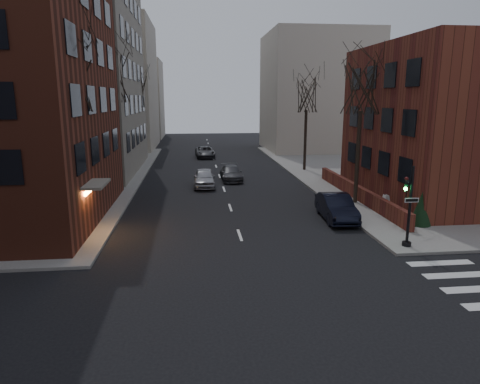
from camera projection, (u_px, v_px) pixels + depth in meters
name	position (u px, v px, depth m)	size (l,w,h in m)	color
ground	(287.00, 373.00, 11.64)	(160.00, 160.00, 0.00)	black
building_left_tan	(33.00, 24.00, 39.82)	(18.00, 18.00, 28.00)	gray
building_right_brick	(458.00, 124.00, 30.64)	(12.00, 14.00, 11.00)	maroon
low_wall_right	(357.00, 192.00, 30.92)	(0.35, 16.00, 1.00)	maroon
building_distant_la	(104.00, 86.00, 61.49)	(14.00, 16.00, 18.00)	#B4A898
building_distant_ra	(317.00, 93.00, 60.02)	(14.00, 14.00, 16.00)	#B4A898
building_distant_lb	(135.00, 99.00, 78.63)	(10.00, 12.00, 14.00)	#B4A898
traffic_signal	(408.00, 211.00, 20.80)	(0.76, 0.44, 4.00)	black
tree_left_a	(69.00, 75.00, 22.47)	(4.18, 4.18, 10.26)	#2D231C
tree_left_b	(111.00, 77.00, 34.02)	(4.40, 4.40, 10.80)	#2D231C
tree_left_c	(135.00, 91.00, 47.80)	(3.96, 3.96, 9.72)	#2D231C
tree_right_a	(362.00, 87.00, 28.30)	(3.96, 3.96, 9.72)	#2D231C
tree_right_b	(307.00, 95.00, 41.99)	(3.74, 3.74, 9.18)	#2D231C
streetlamp_near	(114.00, 141.00, 31.21)	(0.36, 0.36, 6.28)	black
streetlamp_far	(144.00, 124.00, 50.62)	(0.36, 0.36, 6.28)	black
parked_sedan	(336.00, 207.00, 26.08)	(1.65, 4.74, 1.56)	black
car_lane_silver	(204.00, 178.00, 35.82)	(1.77, 4.41, 1.50)	#A3A4A9
car_lane_gray	(231.00, 173.00, 38.60)	(1.82, 4.48, 1.30)	#3B3B40
car_lane_far	(205.00, 152.00, 53.31)	(2.26, 4.90, 1.36)	#404045
sandwich_board	(386.00, 201.00, 28.54)	(0.38, 0.53, 0.85)	silver
evergreen_shrub	(421.00, 208.00, 24.45)	(1.19, 1.19, 1.98)	black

